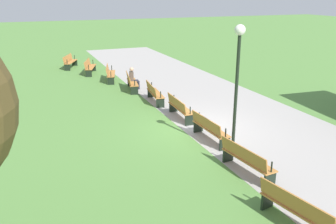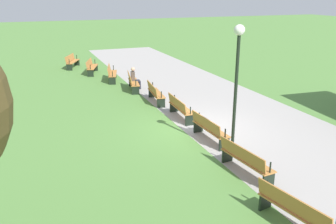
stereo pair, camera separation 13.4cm
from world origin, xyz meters
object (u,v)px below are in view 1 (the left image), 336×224
bench_5 (180,107)px  bench_6 (209,128)px  bench_0 (70,61)px  lamp_post (238,67)px  bench_1 (90,67)px  bench_8 (298,210)px  person_seated (133,77)px  bench_3 (131,82)px  bench_4 (154,93)px  bench_2 (110,73)px  bench_7 (246,159)px

bench_5 → bench_6: (2.56, 0.00, 0.00)m
bench_0 → lamp_post: bearing=33.8°
bench_1 → bench_6: same height
bench_0 → bench_5: size_ratio=1.01×
bench_0 → bench_6: bearing=34.0°
bench_1 → bench_8: size_ratio=1.00×
person_seated → bench_3: bearing=-29.5°
bench_4 → bench_5: same height
bench_2 → bench_6: (10.13, 1.13, 0.00)m
bench_0 → bench_1: size_ratio=0.99×
bench_2 → bench_6: same height
bench_3 → bench_0: bearing=-152.4°
bench_1 → bench_8: (17.66, 1.31, 0.00)m
bench_0 → bench_7: bearing=31.9°
bench_4 → bench_6: 5.11m
bench_1 → bench_5: same height
bench_6 → bench_8: 5.11m
bench_8 → person_seated: 12.95m
bench_5 → lamp_post: (3.83, 0.18, 2.36)m
bench_6 → person_seated: person_seated is taller
bench_8 → lamp_post: 4.54m
bench_2 → bench_8: same height
bench_2 → lamp_post: bearing=21.4°
bench_1 → bench_6: size_ratio=1.02×
bench_4 → bench_0: bearing=-158.8°
bench_3 → bench_4: (2.53, 0.38, 0.00)m
bench_4 → bench_2: bearing=-163.0°
bench_4 → bench_8: (10.19, -0.38, 0.00)m
bench_0 → bench_2: same height
person_seated → lamp_post: size_ratio=0.29×
bench_6 → bench_4: bearing=180.0°
person_seated → bench_2: bearing=-151.0°
bench_1 → bench_4: size_ratio=1.00×
bench_6 → lamp_post: bearing=5.8°
bench_0 → bench_3: same height
lamp_post → bench_3: bearing=-175.2°
bench_8 → bench_6: bearing=163.0°
bench_5 → bench_0: bearing=-165.1°
bench_3 → bench_1: bearing=-154.5°
bench_2 → bench_8: (15.22, 0.56, 0.00)m
bench_0 → bench_8: size_ratio=0.99×
bench_3 → bench_7: 10.20m
bench_0 → bench_5: same height
bench_7 → bench_3: bearing=175.7°
lamp_post → bench_6: bearing=-172.1°
bench_6 → bench_8: (5.08, -0.57, 0.00)m
bench_2 → bench_8: size_ratio=1.00×
bench_7 → bench_8: size_ratio=0.99×
bench_5 → bench_7: size_ratio=0.99×
bench_4 → lamp_post: lamp_post is taller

